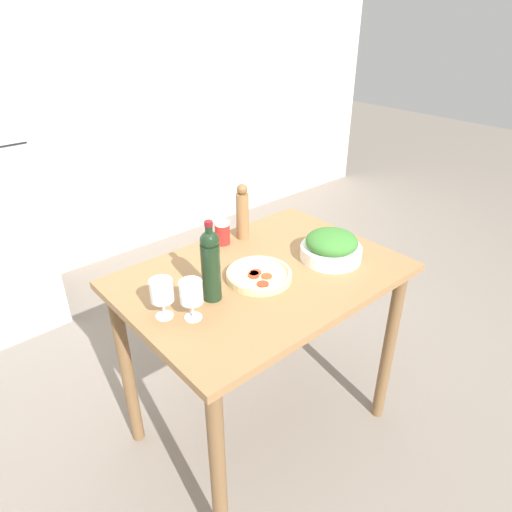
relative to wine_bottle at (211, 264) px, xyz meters
The scene contains 10 objects.
ground_plane 1.06m from the wine_bottle, ahead, with size 14.00×14.00×0.00m, color slate.
wall_back 2.16m from the wine_bottle, 83.10° to the left, with size 6.40×0.06×2.60m.
prep_counter 0.38m from the wine_bottle, ahead, with size 1.11×0.79×0.89m.
wine_bottle is the anchor object (origin of this frame).
wine_glass_near 0.14m from the wine_bottle, 156.17° to the right, with size 0.08×0.08×0.15m.
wine_glass_far 0.20m from the wine_bottle, behind, with size 0.08×0.08×0.15m.
pepper_mill 0.50m from the wine_bottle, 37.60° to the left, with size 0.06×0.06×0.26m.
salad_bowl 0.57m from the wine_bottle, ahead, with size 0.26×0.26×0.13m.
homemade_pizza 0.25m from the wine_bottle, ahead, with size 0.26×0.26×0.03m.
salt_canister 0.44m from the wine_bottle, 47.71° to the left, with size 0.07×0.07×0.11m.
Camera 1 is at (-1.05, -1.17, 1.85)m, focal length 32.00 mm.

